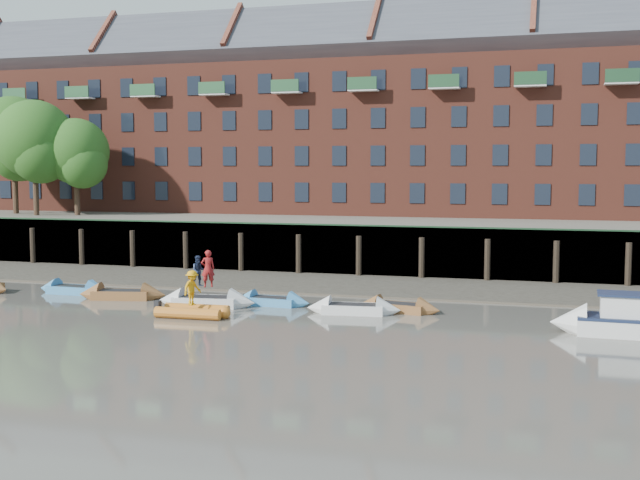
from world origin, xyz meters
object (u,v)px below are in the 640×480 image
at_px(rowboat_4, 272,301).
at_px(rib_tender, 195,311).
at_px(rowboat_3, 206,301).
at_px(person_rower_b, 199,271).
at_px(rowboat_2, 122,294).
at_px(person_rib_crew, 192,288).
at_px(motor_launch, 610,321).
at_px(rowboat_1, 74,290).
at_px(rowboat_6, 399,307).
at_px(rowboat_5, 354,309).
at_px(person_rower_a, 208,269).

height_order(rowboat_4, rib_tender, rowboat_4).
distance_m(rowboat_3, person_rower_b, 1.59).
distance_m(rowboat_2, person_rib_crew, 6.91).
bearing_deg(motor_launch, person_rib_crew, 5.66).
height_order(rowboat_4, motor_launch, motor_launch).
xyz_separation_m(rowboat_2, rowboat_4, (8.22, 0.40, -0.03)).
bearing_deg(rib_tender, rowboat_2, 146.81).
relative_size(rowboat_1, rowboat_6, 1.01).
distance_m(rowboat_3, rowboat_5, 7.51).
height_order(rowboat_3, person_rower_b, person_rower_b).
height_order(rowboat_1, rowboat_3, rowboat_3).
distance_m(rowboat_2, motor_launch, 24.19).
bearing_deg(person_rower_a, rowboat_1, -43.03).
bearing_deg(rowboat_6, person_rib_crew, -145.22).
xyz_separation_m(rowboat_2, rowboat_3, (5.22, -0.89, 0.02)).
relative_size(rowboat_3, rib_tender, 1.47).
bearing_deg(rowboat_4, rib_tender, -116.28).
xyz_separation_m(rowboat_2, rib_tender, (5.89, -3.62, 0.02)).
xyz_separation_m(rowboat_3, person_rib_crew, (0.54, -2.76, 1.11)).
distance_m(rowboat_1, person_rib_crew, 10.37).
distance_m(rowboat_3, person_rib_crew, 3.03).
bearing_deg(rowboat_1, rowboat_5, -4.11).
bearing_deg(motor_launch, rowboat_2, -3.91).
bearing_deg(rowboat_3, person_rower_a, 8.79).
relative_size(rowboat_3, person_rower_b, 3.29).
distance_m(rowboat_6, rib_tender, 9.67).
height_order(rowboat_5, person_rib_crew, person_rib_crew).
height_order(rowboat_4, rowboat_6, rowboat_6).
distance_m(rowboat_2, person_rower_a, 5.63).
distance_m(rib_tender, person_rower_a, 3.26).
distance_m(motor_launch, person_rib_crew, 18.36).
bearing_deg(person_rower_b, motor_launch, -41.44).
bearing_deg(rowboat_2, rowboat_1, 154.32).
bearing_deg(person_rib_crew, person_rower_a, 26.79).
bearing_deg(person_rower_a, rowboat_2, -41.14).
relative_size(rowboat_1, rowboat_2, 0.90).
bearing_deg(person_rower_a, rowboat_4, 171.54).
height_order(rowboat_4, rowboat_5, rowboat_5).
bearing_deg(rowboat_3, rowboat_6, 1.38).
bearing_deg(rowboat_6, person_rower_b, -163.40).
xyz_separation_m(rowboat_1, rowboat_5, (16.23, -1.60, 0.01)).
relative_size(rowboat_2, rowboat_5, 1.05).
relative_size(rowboat_2, person_rower_a, 2.60).
height_order(rowboat_3, rowboat_5, rowboat_3).
xyz_separation_m(rowboat_2, rowboat_6, (14.70, 0.36, -0.03)).
height_order(rowboat_6, motor_launch, motor_launch).
height_order(rowboat_1, rowboat_2, rowboat_2).
xyz_separation_m(rowboat_1, person_rower_a, (8.81, -1.73, 1.68)).
distance_m(rowboat_2, rib_tender, 6.91).
bearing_deg(motor_launch, rowboat_5, -6.64).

